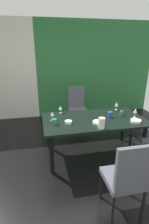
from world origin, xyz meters
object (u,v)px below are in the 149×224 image
(wine_glass_near_window, at_px, (135,111))
(cup_near_shelf, at_px, (54,122))
(wine_glass_front, at_px, (52,114))
(chair_head_near, at_px, (127,176))
(cup_west, at_px, (110,114))
(pitcher_right, at_px, (102,123))
(wine_glass_rear, at_px, (60,108))
(serving_bowl_left, at_px, (99,122))
(serving_bowl_corner, at_px, (68,122))
(chair_head_far, at_px, (77,106))
(serving_bowl_east, at_px, (136,121))
(wine_glass_center, at_px, (117,104))
(dining_table, at_px, (94,123))
(cup_north, at_px, (121,113))

(wine_glass_near_window, bearing_deg, cup_near_shelf, 179.98)
(wine_glass_front, bearing_deg, chair_head_near, -62.47)
(wine_glass_front, height_order, cup_west, wine_glass_front)
(cup_west, bearing_deg, wine_glass_near_window, -13.55)
(pitcher_right, bearing_deg, chair_head_near, -90.74)
(wine_glass_front, relative_size, pitcher_right, 0.94)
(wine_glass_rear, distance_m, serving_bowl_left, 0.84)
(pitcher_right, bearing_deg, wine_glass_front, 147.29)
(wine_glass_front, bearing_deg, pitcher_right, -32.71)
(cup_west, xyz_separation_m, pitcher_right, (-0.31, -0.42, 0.04))
(cup_near_shelf, bearing_deg, serving_bowl_corner, -5.59)
(cup_west, distance_m, pitcher_right, 0.52)
(chair_head_far, height_order, chair_head_near, chair_head_far)
(serving_bowl_east, relative_size, cup_west, 1.78)
(wine_glass_center, height_order, wine_glass_rear, wine_glass_center)
(wine_glass_center, xyz_separation_m, wine_glass_rear, (-1.14, 0.04, -0.01))
(wine_glass_near_window, xyz_separation_m, wine_glass_rear, (-1.29, 0.50, -0.02))
(dining_table, height_order, wine_glass_rear, wine_glass_rear)
(cup_north, bearing_deg, wine_glass_center, 81.39)
(serving_bowl_left, xyz_separation_m, cup_west, (0.30, 0.24, 0.03))
(chair_head_near, bearing_deg, dining_table, 89.35)
(serving_bowl_east, bearing_deg, wine_glass_rear, 149.51)
(chair_head_near, distance_m, wine_glass_rear, 1.81)
(wine_glass_rear, bearing_deg, wine_glass_center, -2.17)
(dining_table, bearing_deg, serving_bowl_left, -86.75)
(serving_bowl_corner, relative_size, cup_near_shelf, 1.37)
(wine_glass_near_window, xyz_separation_m, serving_bowl_corner, (-1.23, -0.02, -0.10))
(serving_bowl_left, distance_m, cup_near_shelf, 0.74)
(chair_head_far, relative_size, wine_glass_center, 6.26)
(serving_bowl_corner, bearing_deg, cup_west, 9.22)
(wine_glass_center, relative_size, wine_glass_rear, 1.10)
(wine_glass_near_window, height_order, serving_bowl_left, wine_glass_near_window)
(serving_bowl_corner, bearing_deg, wine_glass_front, 144.50)
(dining_table, height_order, serving_bowl_corner, serving_bowl_corner)
(wine_glass_near_window, bearing_deg, pitcher_right, -157.61)
(dining_table, xyz_separation_m, serving_bowl_corner, (-0.48, -0.11, 0.10))
(dining_table, relative_size, wine_glass_front, 10.77)
(pitcher_right, bearing_deg, wine_glass_rear, 123.72)
(pitcher_right, bearing_deg, wine_glass_near_window, 22.39)
(wine_glass_center, relative_size, cup_north, 1.76)
(chair_head_far, bearing_deg, pitcher_right, 90.24)
(wine_glass_rear, relative_size, serving_bowl_left, 0.75)
(wine_glass_front, relative_size, serving_bowl_left, 0.84)
(serving_bowl_east, relative_size, cup_north, 1.91)
(cup_near_shelf, bearing_deg, wine_glass_front, 96.50)
(wine_glass_front, xyz_separation_m, cup_west, (1.04, -0.05, -0.07))
(wine_glass_rear, bearing_deg, cup_near_shelf, -108.88)
(cup_near_shelf, distance_m, cup_west, 1.03)
(serving_bowl_left, height_order, serving_bowl_corner, serving_bowl_corner)
(chair_head_far, relative_size, cup_near_shelf, 11.44)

